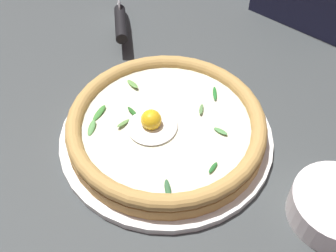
% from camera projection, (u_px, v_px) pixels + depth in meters
% --- Properties ---
extents(ground_plane, '(2.40, 2.40, 0.03)m').
position_uv_depth(ground_plane, '(158.00, 152.00, 0.64)').
color(ground_plane, '#3A3F40').
rests_on(ground_plane, ground).
extents(pizza_plate, '(0.33, 0.33, 0.01)m').
position_uv_depth(pizza_plate, '(168.00, 137.00, 0.63)').
color(pizza_plate, white).
rests_on(pizza_plate, ground).
extents(pizza, '(0.30, 0.30, 0.06)m').
position_uv_depth(pizza, '(168.00, 126.00, 0.61)').
color(pizza, '#C28D47').
rests_on(pizza, pizza_plate).
extents(side_bowl, '(0.12, 0.12, 0.04)m').
position_uv_depth(side_bowl, '(335.00, 207.00, 0.53)').
color(side_bowl, white).
rests_on(side_bowl, ground).
extents(pizza_cutter, '(0.12, 0.13, 0.08)m').
position_uv_depth(pizza_cutter, '(120.00, 17.00, 0.79)').
color(pizza_cutter, silver).
rests_on(pizza_cutter, ground).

